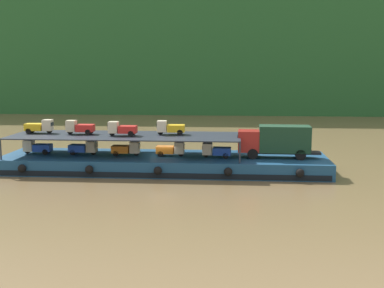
# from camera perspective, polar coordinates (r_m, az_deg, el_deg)

# --- Properties ---
(ground_plane) EXTENTS (400.00, 400.00, 0.00)m
(ground_plane) POSITION_cam_1_polar(r_m,az_deg,el_deg) (48.88, -3.25, -3.09)
(ground_plane) COLOR brown
(hillside_far_bank) EXTENTS (126.96, 36.88, 33.58)m
(hillside_far_bank) POSITION_cam_1_polar(r_m,az_deg,el_deg) (122.00, 1.52, 12.98)
(hillside_far_bank) COLOR #235628
(hillside_far_bank) RESTS_ON ground
(cargo_barge) EXTENTS (31.70, 8.23, 1.50)m
(cargo_barge) POSITION_cam_1_polar(r_m,az_deg,el_deg) (48.70, -3.26, -2.23)
(cargo_barge) COLOR navy
(cargo_barge) RESTS_ON ground
(covered_lorry) EXTENTS (7.90, 2.46, 3.10)m
(covered_lorry) POSITION_cam_1_polar(r_m,az_deg,el_deg) (47.85, 9.68, 0.43)
(covered_lorry) COLOR maroon
(covered_lorry) RESTS_ON cargo_barge
(cargo_rack) EXTENTS (22.50, 6.81, 2.00)m
(cargo_rack) POSITION_cam_1_polar(r_m,az_deg,el_deg) (48.95, -7.70, 0.95)
(cargo_rack) COLOR #232833
(cargo_rack) RESTS_ON cargo_barge
(mini_truck_lower_stern) EXTENTS (2.78, 1.27, 1.38)m
(mini_truck_lower_stern) POSITION_cam_1_polar(r_m,az_deg,el_deg) (51.83, -17.43, -0.34)
(mini_truck_lower_stern) COLOR #1E47B7
(mini_truck_lower_stern) RESTS_ON cargo_barge
(mini_truck_lower_aft) EXTENTS (2.79, 1.30, 1.38)m
(mini_truck_lower_aft) POSITION_cam_1_polar(r_m,az_deg,el_deg) (50.27, -12.38, -0.41)
(mini_truck_lower_aft) COLOR #1E47B7
(mini_truck_lower_aft) RESTS_ON cargo_barge
(mini_truck_lower_mid) EXTENTS (2.75, 1.22, 1.38)m
(mini_truck_lower_mid) POSITION_cam_1_polar(r_m,az_deg,el_deg) (48.96, -7.58, -0.52)
(mini_truck_lower_mid) COLOR orange
(mini_truck_lower_mid) RESTS_ON cargo_barge
(mini_truck_lower_fore) EXTENTS (2.75, 1.22, 1.38)m
(mini_truck_lower_fore) POSITION_cam_1_polar(r_m,az_deg,el_deg) (48.24, -2.45, -0.59)
(mini_truck_lower_fore) COLOR orange
(mini_truck_lower_fore) RESTS_ON cargo_barge
(mini_truck_lower_bow) EXTENTS (2.78, 1.27, 1.38)m
(mini_truck_lower_bow) POSITION_cam_1_polar(r_m,az_deg,el_deg) (47.53, 2.79, -0.74)
(mini_truck_lower_bow) COLOR #1E47B7
(mini_truck_lower_bow) RESTS_ON cargo_barge
(mini_truck_upper_stern) EXTENTS (2.77, 1.25, 1.38)m
(mini_truck_upper_stern) POSITION_cam_1_polar(r_m,az_deg,el_deg) (52.16, -17.18, 1.95)
(mini_truck_upper_stern) COLOR gold
(mini_truck_upper_stern) RESTS_ON cargo_rack
(mini_truck_upper_mid) EXTENTS (2.76, 1.23, 1.38)m
(mini_truck_upper_mid) POSITION_cam_1_polar(r_m,az_deg,el_deg) (50.31, -12.83, 1.88)
(mini_truck_upper_mid) COLOR red
(mini_truck_upper_mid) RESTS_ON cargo_rack
(mini_truck_upper_fore) EXTENTS (2.74, 1.20, 1.38)m
(mini_truck_upper_fore) POSITION_cam_1_polar(r_m,az_deg,el_deg) (48.42, -8.08, 1.75)
(mini_truck_upper_fore) COLOR red
(mini_truck_upper_fore) RESTS_ON cargo_rack
(mini_truck_upper_bow) EXTENTS (2.80, 1.30, 1.38)m
(mini_truck_upper_bow) POSITION_cam_1_polar(r_m,az_deg,el_deg) (48.84, -2.51, 1.89)
(mini_truck_upper_bow) COLOR gold
(mini_truck_upper_bow) RESTS_ON cargo_rack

